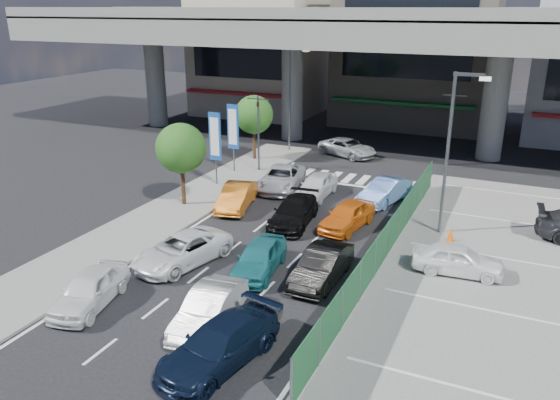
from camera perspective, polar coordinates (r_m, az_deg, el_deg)
The scene contains 30 objects.
ground at distance 25.36m, azimuth -1.80°, elevation -5.70°, with size 120.00×120.00×0.00m, color black.
parking_lot at distance 25.00m, azimuth 23.94°, elevation -7.84°, with size 12.00×28.00×0.06m, color slate.
sidewalk_left at distance 31.84m, azimuth -9.96°, elevation -0.48°, with size 4.00×30.00×0.12m, color slate.
fence_run at distance 24.21m, azimuth 10.62°, elevation -4.98°, with size 0.16×22.00×1.80m, color #1B512B, non-canonical shape.
expressway at distance 43.78m, azimuth 11.43°, elevation 16.54°, with size 64.00×14.00×10.75m.
building_west at distance 58.83m, azimuth -2.14°, elevation 15.37°, with size 12.00×10.90×13.00m.
building_center at distance 54.56m, azimuth 14.16°, elevation 15.54°, with size 14.00×10.90×15.00m.
traffic_light_left at distance 37.08m, azimuth -2.30°, elevation 8.87°, with size 1.60×1.24×5.20m.
traffic_light_right at distance 40.40m, azimuth 17.62°, elevation 8.87°, with size 1.60×1.24×5.20m.
street_lamp_right at distance 27.38m, azimuth 17.57°, elevation 5.89°, with size 1.65×0.22×8.00m.
street_lamp_left at distance 42.36m, azimuth 1.24°, elevation 11.38°, with size 1.65×0.22×8.00m.
signboard_near at distance 34.30m, azimuth -6.80°, elevation 6.38°, with size 0.80×0.14×4.70m.
signboard_far at distance 37.03m, azimuth -4.94°, elevation 7.42°, with size 0.80×0.14×4.70m.
tree_near at distance 30.87m, azimuth -10.32°, elevation 5.33°, with size 2.80×2.80×4.80m.
tree_far at distance 40.08m, azimuth -2.73°, elevation 8.88°, with size 2.80×2.80×4.80m.
van_white_back_left at distance 22.21m, azimuth -19.28°, elevation -8.78°, with size 1.63×4.05×1.38m, color white.
hatch_white_back_mid at distance 19.94m, azimuth -7.40°, elevation -11.21°, with size 1.44×4.12×1.36m, color silver.
minivan_navy_back at distance 18.02m, azimuth -6.33°, elevation -14.80°, with size 1.92×4.73×1.37m, color black.
sedan_white_mid_left at distance 24.60m, azimuth -10.19°, elevation -5.15°, with size 2.20×4.77×1.33m, color white.
taxi_teal_mid at distance 23.46m, azimuth -2.18°, elevation -6.03°, with size 1.63×4.05×1.38m, color teal.
hatch_black_mid_right at distance 22.80m, azimuth 4.38°, elevation -6.88°, with size 1.46×4.19×1.38m, color black.
taxi_orange_left at distance 30.89m, azimuth -4.55°, elevation 0.37°, with size 1.46×4.19×1.38m, color orange.
sedan_black_mid at distance 28.50m, azimuth 1.43°, elevation -1.30°, with size 1.87×4.61×1.34m, color black.
taxi_orange_right at distance 28.24m, azimuth 7.06°, elevation -1.60°, with size 1.63×4.05×1.38m, color orange.
wagon_silver_front_left at distance 34.10m, azimuth 0.16°, elevation 2.30°, with size 2.29×4.97×1.38m, color #BBBCC3.
sedan_white_front_mid at distance 32.75m, azimuth 3.84°, elevation 1.52°, with size 1.63×4.05×1.38m, color silver.
kei_truck_front_right at distance 32.26m, azimuth 10.92°, elevation 0.91°, with size 1.46×4.19×1.38m, color #6084D3.
crossing_wagon_silver at distance 42.09m, azimuth 7.08°, elevation 5.46°, with size 2.15×4.66×1.29m, color #9FA1A8.
parked_sedan_white at distance 24.45m, azimuth 18.10°, elevation -5.91°, with size 1.53×3.80×1.30m, color white.
traffic_cone at distance 27.71m, azimuth 17.42°, elevation -3.44°, with size 0.36×0.36×0.71m, color #E3560C.
Camera 1 is at (10.21, -20.52, 10.84)m, focal length 35.00 mm.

